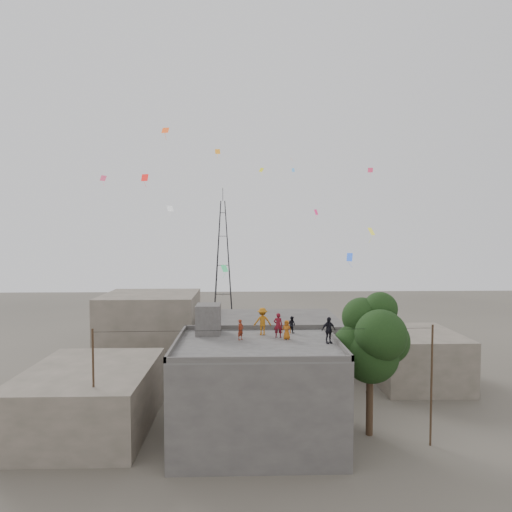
{
  "coord_description": "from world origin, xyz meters",
  "views": [
    {
      "loc": [
        -0.82,
        -26.02,
        12.76
      ],
      "look_at": [
        -0.03,
        1.28,
        11.42
      ],
      "focal_mm": 30.0,
      "sensor_mm": 36.0,
      "label": 1
    }
  ],
  "objects": [
    {
      "name": "neighbor_west",
      "position": [
        -11.0,
        2.0,
        2.0
      ],
      "size": [
        8.0,
        10.0,
        4.0
      ],
      "primitive_type": "cube",
      "color": "#5E584A",
      "rests_on": "ground"
    },
    {
      "name": "stair_head_box",
      "position": [
        -3.2,
        2.6,
        7.1
      ],
      "size": [
        1.6,
        1.8,
        2.0
      ],
      "primitive_type": "cube",
      "color": "#474442",
      "rests_on": "main_building"
    },
    {
      "name": "tree",
      "position": [
        7.37,
        0.6,
        6.1
      ],
      "size": [
        4.9,
        4.6,
        9.1
      ],
      "color": "black",
      "rests_on": "ground"
    },
    {
      "name": "neighbor_north",
      "position": [
        2.0,
        14.0,
        2.5
      ],
      "size": [
        12.0,
        9.0,
        5.0
      ],
      "primitive_type": "cube",
      "color": "#474442",
      "rests_on": "ground"
    },
    {
      "name": "utility_line",
      "position": [
        0.5,
        -1.25,
        3.83
      ],
      "size": [
        20.12,
        0.62,
        7.4
      ],
      "color": "black",
      "rests_on": "ground"
    },
    {
      "name": "ground",
      "position": [
        0.0,
        0.0,
        0.0
      ],
      "size": [
        140.0,
        140.0,
        0.0
      ],
      "primitive_type": "plane",
      "color": "#4D483F",
      "rests_on": "ground"
    },
    {
      "name": "main_building",
      "position": [
        0.0,
        0.0,
        3.05
      ],
      "size": [
        10.0,
        8.0,
        6.1
      ],
      "color": "#474442",
      "rests_on": "ground"
    },
    {
      "name": "parapet",
      "position": [
        0.0,
        0.0,
        6.25
      ],
      "size": [
        10.0,
        8.0,
        0.3
      ],
      "color": "#474442",
      "rests_on": "main_building"
    },
    {
      "name": "person_orange_child",
      "position": [
        1.93,
        0.96,
        6.71
      ],
      "size": [
        0.71,
        0.61,
        1.23
      ],
      "primitive_type": "imported",
      "rotation": [
        0.0,
        0.0,
        -0.43
      ],
      "color": "#B25914",
      "rests_on": "main_building"
    },
    {
      "name": "person_red_child",
      "position": [
        -1.02,
        0.89,
        6.75
      ],
      "size": [
        0.54,
        0.56,
        1.3
      ],
      "primitive_type": "imported",
      "rotation": [
        0.0,
        0.0,
        0.87
      ],
      "color": "maroon",
      "rests_on": "main_building"
    },
    {
      "name": "person_dark_child",
      "position": [
        2.46,
        2.75,
        6.67
      ],
      "size": [
        0.69,
        0.7,
        1.14
      ],
      "primitive_type": "imported",
      "rotation": [
        0.0,
        0.0,
        2.3
      ],
      "color": "black",
      "rests_on": "main_building"
    },
    {
      "name": "person_red_adult",
      "position": [
        1.42,
        1.47,
        6.9
      ],
      "size": [
        0.6,
        0.41,
        1.6
      ],
      "primitive_type": "imported",
      "rotation": [
        0.0,
        0.0,
        3.1
      ],
      "color": "maroon",
      "rests_on": "main_building"
    },
    {
      "name": "kites",
      "position": [
        -0.18,
        6.68,
        15.59
      ],
      "size": [
        20.98,
        18.83,
        10.42
      ],
      "color": "red",
      "rests_on": "ground"
    },
    {
      "name": "neighbor_northwest",
      "position": [
        -10.0,
        16.0,
        3.5
      ],
      "size": [
        9.0,
        8.0,
        7.0
      ],
      "primitive_type": "cube",
      "color": "#5E584A",
      "rests_on": "ground"
    },
    {
      "name": "neighbor_east",
      "position": [
        14.0,
        10.0,
        2.2
      ],
      "size": [
        7.0,
        8.0,
        4.4
      ],
      "primitive_type": "cube",
      "color": "#5E584A",
      "rests_on": "ground"
    },
    {
      "name": "person_orange_adult",
      "position": [
        0.43,
        2.22,
        7.01
      ],
      "size": [
        1.23,
        0.78,
        1.81
      ],
      "primitive_type": "imported",
      "rotation": [
        0.0,
        0.0,
        -3.04
      ],
      "color": "#A96313",
      "rests_on": "main_building"
    },
    {
      "name": "person_dark_adult",
      "position": [
        4.4,
        -0.15,
        6.92
      ],
      "size": [
        1.03,
        0.69,
        1.63
      ],
      "primitive_type": "imported",
      "rotation": [
        0.0,
        0.0,
        0.34
      ],
      "color": "black",
      "rests_on": "main_building"
    },
    {
      "name": "transmission_tower",
      "position": [
        -4.0,
        40.0,
        9.07
      ],
      "size": [
        2.97,
        2.97,
        20.01
      ],
      "color": "black",
      "rests_on": "ground"
    }
  ]
}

